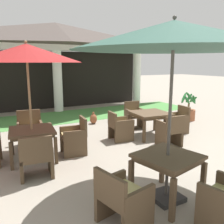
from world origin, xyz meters
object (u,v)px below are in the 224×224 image
Objects in this scene: patio_umbrella_near_foreground at (27,54)px; patio_umbrella_mid_right at (174,36)px; patio_chair_mid_left_east at (177,121)px; potted_palm_right_edge at (188,111)px; patio_chair_near_foreground_south at (36,158)px; patio_table_near_foreground at (32,133)px; patio_chair_mid_right_west at (122,198)px; patio_table_mid_right at (168,161)px; patio_chair_mid_left_north at (134,116)px; patio_chair_mid_left_south at (170,131)px; terracotta_urn at (93,119)px; patio_chair_near_foreground_east at (75,137)px; patio_chair_mid_left_west at (120,127)px; patio_chair_near_foreground_north at (30,130)px; patio_table_mid_left at (150,115)px.

patio_umbrella_mid_right reaches higher than patio_umbrella_near_foreground.
potted_palm_right_edge reaches higher than patio_chair_mid_left_east.
patio_chair_mid_left_east is 0.73× the size of potted_palm_right_edge.
patio_chair_near_foreground_south is 0.76× the size of potted_palm_right_edge.
patio_chair_mid_right_west is (0.57, -2.95, -0.22)m from patio_table_near_foreground.
patio_chair_mid_left_north is at bearing 62.55° from patio_table_mid_right.
patio_chair_mid_left_south reaches higher than terracotta_urn.
patio_chair_near_foreground_east reaches higher than patio_chair_mid_right_west.
patio_umbrella_near_foreground is 4.19m from patio_chair_mid_left_north.
patio_table_near_foreground is 3.72m from patio_chair_mid_left_north.
patio_table_mid_right is at bearing -160.16° from patio_chair_near_foreground_east.
patio_chair_mid_right_west is at bearing -79.12° from patio_umbrella_near_foreground.
patio_chair_near_foreground_east is 1.08× the size of patio_chair_mid_left_west.
patio_chair_mid_left_south is at bearing -14.13° from patio_table_near_foreground.
patio_chair_mid_left_south is 1.93× the size of terracotta_urn.
patio_chair_near_foreground_south reaches higher than patio_table_mid_right.
patio_chair_near_foreground_north is 1.10× the size of patio_chair_mid_left_south.
potted_palm_right_edge is (5.84, 0.10, -0.09)m from patio_chair_near_foreground_north.
patio_chair_mid_left_west is 0.28× the size of patio_umbrella_mid_right.
patio_chair_near_foreground_east reaches higher than patio_chair_mid_left_south.
patio_chair_near_foreground_east reaches higher than terracotta_urn.
patio_table_mid_left is at bearing -160.17° from potted_palm_right_edge.
patio_table_mid_right is (-1.80, -1.92, 0.24)m from patio_chair_mid_left_south.
patio_chair_mid_left_east is (1.97, -0.22, -0.01)m from patio_chair_mid_left_west.
patio_umbrella_mid_right is at bearing 135.00° from patio_table_mid_right.
terracotta_urn is at bearing -177.18° from patio_chair_mid_left_west.
patio_chair_near_foreground_north is at bearing -100.66° from patio_chair_mid_left_west.
patio_chair_near_foreground_east is 2.93m from terracotta_urn.
patio_table_near_foreground is 3.15m from patio_table_mid_right.
patio_chair_mid_left_south is (-0.22, -1.97, -0.00)m from patio_chair_mid_left_north.
patio_chair_near_foreground_south is at bearing -97.66° from patio_table_near_foreground.
patio_table_mid_left is 1.27× the size of patio_chair_mid_left_north.
patio_umbrella_near_foreground is 3.09× the size of patio_chair_mid_left_south.
patio_umbrella_near_foreground is at bearing 118.95° from patio_table_mid_right.
patio_umbrella_near_foreground is at bearing -138.13° from terracotta_urn.
potted_palm_right_edge is (2.65, 1.90, -0.07)m from patio_chair_mid_left_south.
patio_chair_near_foreground_south reaches higher than terracotta_urn.
patio_chair_mid_left_south is (3.19, -1.80, -0.02)m from patio_chair_near_foreground_north.
patio_chair_mid_left_south is 1.03× the size of patio_chair_mid_left_west.
patio_table_mid_left is at bearing 2.42° from patio_table_near_foreground.
potted_palm_right_edge reaches higher than patio_chair_mid_left_north.
patio_chair_mid_left_north is 1.54m from terracotta_urn.
patio_chair_near_foreground_north is at bearing -151.19° from terracotta_urn.
patio_chair_mid_left_south is at bearing 9.68° from patio_chair_near_foreground_south.
patio_umbrella_near_foreground reaches higher than patio_chair_near_foreground_east.
patio_table_near_foreground is 1.28× the size of patio_chair_mid_left_south.
patio_table_mid_left is 1.02m from patio_chair_mid_left_east.
patio_chair_mid_left_north reaches higher than patio_chair_mid_left_east.
patio_chair_mid_left_east is (0.99, -0.11, -0.25)m from patio_table_mid_left.
patio_chair_mid_left_north reaches higher than patio_table_mid_left.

